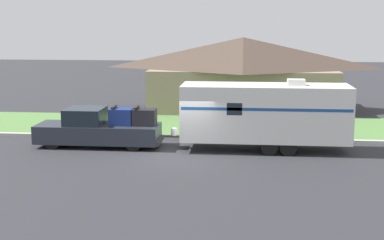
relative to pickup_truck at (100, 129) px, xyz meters
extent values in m
plane|color=#2D2D33|center=(4.46, -1.75, -0.88)|extent=(120.00, 120.00, 0.00)
cube|color=beige|center=(4.46, 2.00, -0.81)|extent=(80.00, 0.30, 0.14)
cube|color=#568442|center=(4.46, 5.65, -0.86)|extent=(80.00, 7.00, 0.03)
cube|color=gray|center=(6.97, 12.15, 0.56)|extent=(12.62, 6.42, 2.88)
pyramid|color=#4C3D33|center=(6.97, 12.15, 3.07)|extent=(13.63, 6.93, 2.13)
cube|color=#4C3828|center=(6.97, 8.98, 0.17)|extent=(1.00, 0.06, 2.10)
cylinder|color=black|center=(-2.13, -0.82, -0.47)|extent=(0.82, 0.28, 0.82)
cylinder|color=black|center=(-2.13, 0.82, -0.47)|extent=(0.82, 0.28, 0.82)
cylinder|color=black|center=(1.86, -0.82, -0.47)|extent=(0.82, 0.28, 0.82)
cylinder|color=black|center=(1.86, 0.82, -0.47)|extent=(0.82, 0.28, 0.82)
cube|color=#282D38|center=(-1.34, 0.00, -0.21)|extent=(3.51, 2.00, 0.87)
cube|color=#19232D|center=(-0.71, 0.00, 0.62)|extent=(1.83, 1.84, 0.80)
cube|color=#282D38|center=(1.68, 0.00, -0.21)|extent=(2.53, 2.00, 0.87)
cube|color=#333333|center=(3.01, 0.00, -0.53)|extent=(0.12, 1.80, 0.20)
cube|color=navy|center=(1.13, 0.00, 0.62)|extent=(1.15, 0.84, 0.80)
cube|color=black|center=(0.76, 0.00, 1.10)|extent=(0.10, 0.93, 0.08)
cube|color=black|center=(2.24, 0.00, 0.62)|extent=(1.15, 0.84, 0.80)
cube|color=black|center=(1.87, 0.00, 1.10)|extent=(0.10, 0.93, 0.08)
cylinder|color=black|center=(8.27, -1.07, -0.48)|extent=(0.79, 0.22, 0.79)
cylinder|color=black|center=(8.27, 1.07, -0.48)|extent=(0.79, 0.22, 0.79)
cylinder|color=black|center=(9.13, -1.07, -0.48)|extent=(0.79, 0.22, 0.79)
cylinder|color=black|center=(9.13, 1.07, -0.48)|extent=(0.79, 0.22, 0.79)
cube|color=silver|center=(8.07, 0.00, 0.96)|extent=(7.91, 2.41, 2.62)
cube|color=navy|center=(8.07, -1.21, 1.28)|extent=(7.75, 0.01, 0.14)
cube|color=#383838|center=(3.66, 0.00, -0.31)|extent=(0.91, 0.12, 0.10)
cylinder|color=silver|center=(3.70, 0.00, -0.08)|extent=(0.28, 0.28, 0.36)
cube|color=silver|center=(9.49, 0.00, 2.41)|extent=(0.80, 0.68, 0.28)
cube|color=#19232D|center=(6.64, -1.21, 1.28)|extent=(0.70, 0.01, 0.56)
cylinder|color=brown|center=(7.76, 2.74, -0.32)|extent=(0.09, 0.09, 1.12)
cube|color=#B2B2B2|center=(7.76, 2.74, 0.35)|extent=(0.48, 0.20, 0.22)
camera|label=1|loc=(7.04, -25.25, 5.22)|focal=50.00mm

